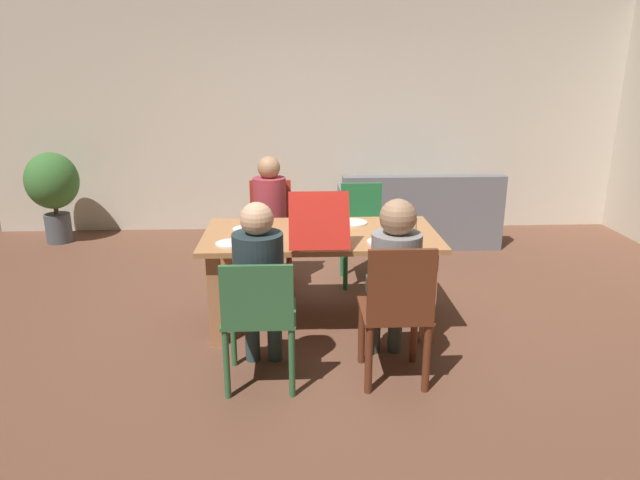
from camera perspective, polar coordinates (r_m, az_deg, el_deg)
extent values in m
plane|color=brown|center=(4.50, 0.06, -8.32)|extent=(20.00, 20.00, 0.00)
cube|color=beige|center=(6.88, -1.02, 12.27)|extent=(7.61, 0.12, 2.70)
cube|color=#B17546|center=(4.24, 0.06, 0.49)|extent=(1.76, 0.91, 0.04)
cube|color=#B6774D|center=(4.08, -10.59, -6.01)|extent=(0.09, 0.09, 0.70)
cube|color=#B6774D|center=(4.15, 10.96, -5.64)|extent=(0.09, 0.09, 0.70)
cube|color=#B6774D|center=(4.71, -9.48, -2.74)|extent=(0.09, 0.09, 0.70)
cube|color=#B6774D|center=(4.77, 9.10, -2.47)|extent=(0.09, 0.09, 0.70)
cylinder|color=#AC3022|center=(5.02, -3.15, -2.74)|extent=(0.05, 0.05, 0.45)
cylinder|color=#AC3022|center=(5.04, -6.91, -2.78)|extent=(0.05, 0.05, 0.45)
cylinder|color=#AC3022|center=(5.33, -3.13, -1.56)|extent=(0.05, 0.05, 0.45)
cylinder|color=#AC3022|center=(5.34, -6.66, -1.61)|extent=(0.05, 0.05, 0.45)
cube|color=#AC3022|center=(5.11, -5.03, 0.35)|extent=(0.40, 0.39, 0.02)
cube|color=#AC3022|center=(5.22, -5.02, 3.52)|extent=(0.38, 0.03, 0.47)
cylinder|color=#392F48|center=(4.87, -4.26, -3.27)|extent=(0.10, 0.10, 0.47)
cylinder|color=#392F48|center=(4.88, -5.96, -3.29)|extent=(0.10, 0.10, 0.47)
cube|color=#392F48|center=(4.93, -5.13, 0.46)|extent=(0.26, 0.34, 0.11)
cylinder|color=#A03540|center=(5.03, -5.12, 3.63)|extent=(0.29, 0.29, 0.48)
sphere|color=#A57C58|center=(4.96, -5.22, 7.33)|extent=(0.20, 0.20, 0.20)
cylinder|color=#602E1A|center=(3.84, 4.25, -9.27)|extent=(0.05, 0.05, 0.45)
cylinder|color=#602E1A|center=(3.90, 9.52, -9.07)|extent=(0.05, 0.05, 0.45)
cylinder|color=#602E1A|center=(3.51, 4.97, -11.98)|extent=(0.05, 0.05, 0.45)
cylinder|color=#602E1A|center=(3.57, 10.76, -11.70)|extent=(0.05, 0.05, 0.45)
cube|color=#602E1A|center=(3.60, 7.52, -7.11)|extent=(0.42, 0.44, 0.02)
cube|color=#602E1A|center=(3.32, 8.28, -4.75)|extent=(0.40, 0.03, 0.46)
cylinder|color=#3B443E|center=(3.98, 5.47, -8.14)|extent=(0.10, 0.10, 0.47)
cylinder|color=#3B443E|center=(4.01, 7.66, -8.06)|extent=(0.10, 0.10, 0.47)
cube|color=#3B443E|center=(3.73, 7.09, -5.16)|extent=(0.28, 0.36, 0.11)
cylinder|color=gray|center=(3.49, 7.70, -2.87)|extent=(0.31, 0.31, 0.45)
sphere|color=#A37A5C|center=(3.40, 7.91, 2.28)|extent=(0.23, 0.23, 0.23)
cylinder|color=#32683E|center=(3.84, -8.79, -9.45)|extent=(0.04, 0.04, 0.45)
cylinder|color=#32683E|center=(3.82, -2.85, -9.44)|extent=(0.04, 0.04, 0.45)
cylinder|color=#32683E|center=(3.49, -9.46, -12.34)|extent=(0.04, 0.04, 0.45)
cylinder|color=#32683E|center=(3.47, -2.87, -12.35)|extent=(0.04, 0.04, 0.45)
cube|color=#32683E|center=(3.54, -6.11, -7.45)|extent=(0.45, 0.45, 0.02)
cube|color=#32683E|center=(3.27, -6.44, -5.74)|extent=(0.42, 0.03, 0.39)
cylinder|color=#2E4143|center=(3.89, -6.91, -8.86)|extent=(0.10, 0.10, 0.47)
cylinder|color=#2E4143|center=(3.88, -4.63, -8.86)|extent=(0.10, 0.10, 0.47)
cube|color=#2E4143|center=(3.65, -6.01, -5.67)|extent=(0.28, 0.28, 0.11)
cylinder|color=#243338|center=(3.43, -6.26, -3.04)|extent=(0.31, 0.31, 0.46)
sphere|color=#D9AA84|center=(3.34, -6.44, 2.14)|extent=(0.20, 0.20, 0.20)
cylinder|color=#26703C|center=(5.09, 6.46, -2.57)|extent=(0.04, 0.04, 0.45)
cylinder|color=#26703C|center=(5.05, 2.61, -2.64)|extent=(0.04, 0.04, 0.45)
cylinder|color=#26703C|center=(5.42, 5.90, -1.32)|extent=(0.04, 0.04, 0.45)
cylinder|color=#26703C|center=(5.38, 2.28, -1.38)|extent=(0.04, 0.04, 0.45)
cube|color=#26703C|center=(5.16, 4.37, 0.53)|extent=(0.40, 0.41, 0.02)
cube|color=#26703C|center=(5.28, 4.18, 3.48)|extent=(0.38, 0.03, 0.43)
cube|color=#B51E15|center=(4.16, -0.26, 0.59)|extent=(0.41, 0.41, 0.02)
cylinder|color=#CD8648|center=(4.15, -0.26, 0.80)|extent=(0.36, 0.36, 0.01)
cube|color=#B51E15|center=(3.81, -0.08, 1.99)|extent=(0.41, 0.22, 0.36)
cylinder|color=white|center=(4.01, 6.32, -0.20)|extent=(0.22, 0.22, 0.01)
cylinder|color=white|center=(4.34, -7.21, 1.10)|extent=(0.25, 0.25, 0.01)
cone|color=#C38142|center=(4.34, -7.22, 1.28)|extent=(0.12, 0.12, 0.02)
cylinder|color=white|center=(4.50, 3.24, 1.77)|extent=(0.25, 0.25, 0.01)
cylinder|color=white|center=(4.01, -9.07, -0.35)|extent=(0.21, 0.21, 0.01)
cylinder|color=#E1C860|center=(4.19, 7.36, 1.28)|extent=(0.07, 0.07, 0.12)
cylinder|color=silver|center=(4.21, 9.31, 1.38)|extent=(0.07, 0.07, 0.14)
cylinder|color=#B44D2E|center=(3.85, -2.52, -0.15)|extent=(0.06, 0.06, 0.10)
cube|color=slate|center=(6.58, 9.65, 1.72)|extent=(1.75, 0.83, 0.42)
cube|color=slate|center=(6.17, 10.47, 4.58)|extent=(1.75, 0.16, 0.40)
cube|color=slate|center=(6.39, 2.93, 4.28)|extent=(0.20, 0.79, 0.18)
cube|color=slate|center=(6.71, 16.30, 4.24)|extent=(0.20, 0.79, 0.18)
cylinder|color=#4D525A|center=(7.12, -24.99, 1.12)|extent=(0.28, 0.28, 0.33)
cylinder|color=brown|center=(7.06, -25.24, 3.01)|extent=(0.05, 0.05, 0.15)
ellipsoid|color=#3B7233|center=(7.00, -25.55, 5.45)|extent=(0.58, 0.58, 0.63)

